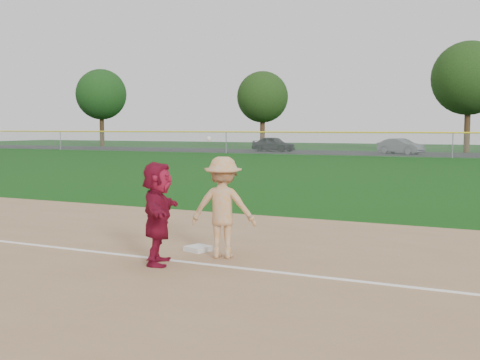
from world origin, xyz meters
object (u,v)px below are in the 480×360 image
at_px(base_runner, 158,213).
at_px(car_left, 273,144).
at_px(first_base, 198,248).
at_px(car_mid, 401,146).

xyz_separation_m(base_runner, car_left, (-17.26, 46.76, -0.15)).
height_order(base_runner, car_left, base_runner).
bearing_deg(base_runner, car_left, -4.88).
distance_m(base_runner, car_left, 49.85).
height_order(first_base, car_left, car_left).
bearing_deg(car_mid, base_runner, -150.93).
distance_m(base_runner, car_mid, 47.10).
xyz_separation_m(first_base, car_mid, (-4.86, 45.59, 0.64)).
bearing_deg(car_left, base_runner, -148.91).
bearing_deg(first_base, car_left, 110.87).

